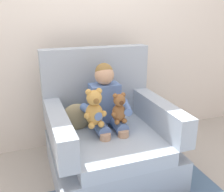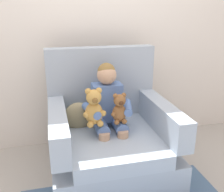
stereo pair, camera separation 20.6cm
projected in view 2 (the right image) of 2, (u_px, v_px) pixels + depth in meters
ground_plane at (111, 171)px, 2.35m from camera, size 8.00×8.00×0.00m
back_wall at (94, 21)px, 2.60m from camera, size 6.00×0.10×2.60m
armchair at (109, 137)px, 2.30m from camera, size 1.03×0.98×1.08m
seated_child at (108, 106)px, 2.23m from camera, size 0.45×0.39×0.82m
plush_honey at (94, 108)px, 2.06m from camera, size 0.19×0.15×0.32m
plush_brown at (119, 109)px, 2.12m from camera, size 0.15×0.13×0.26m
throw_pillow at (79, 116)px, 2.30m from camera, size 0.26×0.13×0.26m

